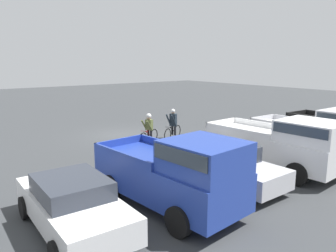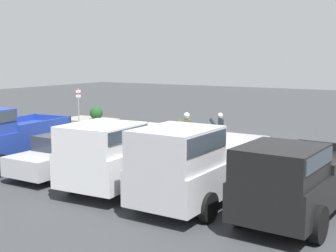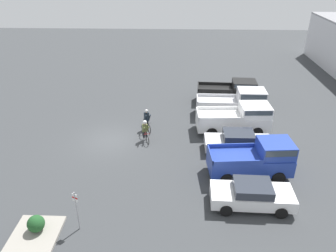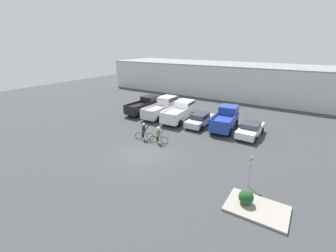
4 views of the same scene
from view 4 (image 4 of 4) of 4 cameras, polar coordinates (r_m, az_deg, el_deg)
ground_plane at (r=19.36m, az=-6.59°, el=-7.06°), size 80.00×80.00×0.00m
warehouse_building at (r=42.61m, az=17.48°, el=11.10°), size 48.75×10.96×5.46m
pickup_truck_0 at (r=30.33m, az=-5.93°, el=5.38°), size 2.32×5.27×2.11m
pickup_truck_1 at (r=28.82m, az=-1.40°, el=4.84°), size 2.24×5.60×2.33m
pickup_truck_2 at (r=27.18m, az=3.11°, el=3.78°), size 2.51×5.53×2.20m
sedan_0 at (r=25.74m, az=8.10°, el=1.65°), size 1.92×4.56×1.44m
pickup_truck_3 at (r=25.24m, az=14.47°, el=1.93°), size 2.53×5.09×2.31m
sedan_1 at (r=24.03m, az=20.17°, el=-0.78°), size 2.07×4.46×1.43m
cyclist_0 at (r=20.89m, az=-2.41°, el=-2.22°), size 1.66×0.73×1.65m
cyclist_1 at (r=21.81m, az=-6.10°, el=-1.35°), size 1.74×0.75×1.73m
fire_lane_sign at (r=15.48m, az=20.23°, el=-9.91°), size 0.15×0.28×2.29m
curb_island at (r=14.40m, az=21.62°, el=-18.91°), size 3.34×2.27×0.15m
shrub at (r=14.20m, az=19.21°, el=-16.66°), size 0.84×0.84×0.84m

